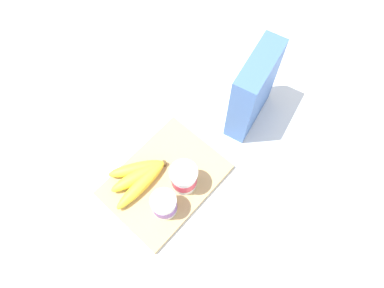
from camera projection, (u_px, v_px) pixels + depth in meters
The scene contains 6 objects.
ground_plane at pixel (165, 181), 0.98m from camera, with size 2.40×2.40×0.00m, color white.
cutting_board at pixel (165, 180), 0.97m from camera, with size 0.32×0.24×0.02m, color tan.
cereal_box at pixel (253, 91), 0.95m from camera, with size 0.19×0.06×0.26m, color #4770B7.
yogurt_cup_front at pixel (184, 178), 0.92m from camera, with size 0.07×0.07×0.09m.
yogurt_cup_back at pixel (164, 205), 0.89m from camera, with size 0.07×0.07×0.08m.
banana_bunch at pixel (139, 177), 0.95m from camera, with size 0.19×0.12×0.04m.
Camera 1 is at (0.19, 0.27, 0.93)m, focal length 32.72 mm.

